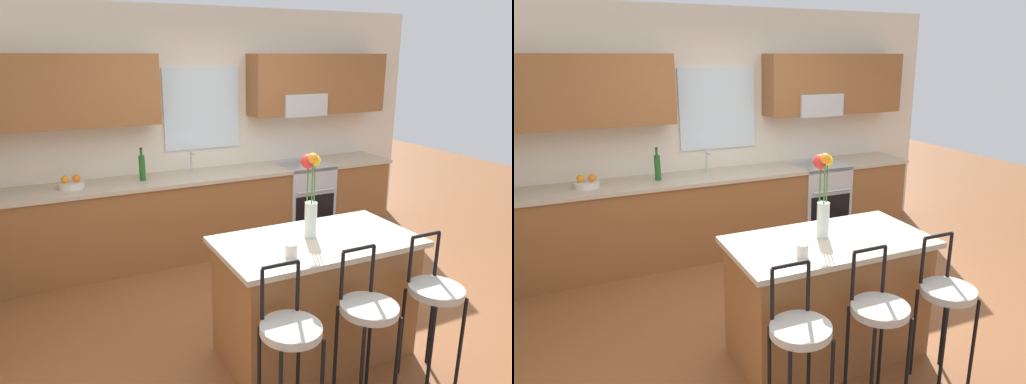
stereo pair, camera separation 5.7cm
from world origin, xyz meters
TOP-DOWN VIEW (x-y plane):
  - ground_plane at (0.00, 0.00)m, footprint 14.00×14.00m
  - back_wall_assembly at (0.02, 1.98)m, footprint 5.60×0.50m
  - counter_run at (-0.00, 1.70)m, footprint 4.56×0.64m
  - sink_faucet at (-0.19, 1.84)m, footprint 0.02×0.13m
  - oven_range at (1.16, 1.68)m, footprint 0.60×0.64m
  - kitchen_island at (-0.01, -0.48)m, footprint 1.44×0.78m
  - bar_stool_near at (-0.56, -1.09)m, footprint 0.36×0.36m
  - bar_stool_middle at (-0.01, -1.09)m, footprint 0.36×0.36m
  - bar_stool_far at (0.54, -1.09)m, footprint 0.36×0.36m
  - flower_vase at (-0.03, -0.41)m, footprint 0.13×0.15m
  - mug_ceramic at (-0.32, -0.67)m, footprint 0.08×0.08m
  - fruit_bowl_oranges at (-1.48, 1.70)m, footprint 0.24×0.24m
  - bottle_olive_oil at (-0.77, 1.70)m, footprint 0.06×0.06m

SIDE VIEW (x-z plane):
  - ground_plane at x=0.00m, z-range 0.00..0.00m
  - oven_range at x=1.16m, z-range 0.00..0.92m
  - kitchen_island at x=-0.01m, z-range 0.00..0.92m
  - counter_run at x=0.00m, z-range 0.01..0.93m
  - bar_stool_near at x=-0.56m, z-range 0.11..1.16m
  - bar_stool_middle at x=-0.01m, z-range 0.11..1.16m
  - bar_stool_far at x=0.54m, z-range 0.11..1.16m
  - fruit_bowl_oranges at x=-1.48m, z-range 0.90..1.03m
  - mug_ceramic at x=-0.32m, z-range 0.92..1.01m
  - sink_faucet at x=-0.19m, z-range 0.95..1.18m
  - bottle_olive_oil at x=-0.77m, z-range 0.89..1.23m
  - flower_vase at x=-0.03m, z-range 0.95..1.57m
  - back_wall_assembly at x=0.02m, z-range 0.16..2.86m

